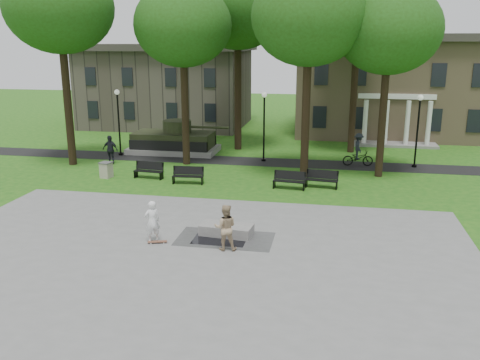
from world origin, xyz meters
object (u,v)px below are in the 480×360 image
object	(u,v)px
park_bench_0	(149,170)
trash_bin	(106,170)
cyclist	(358,153)
skateboarder	(152,221)
friend_watching	(225,227)
concrete_block	(226,230)

from	to	relation	value
park_bench_0	trash_bin	world-z (taller)	park_bench_0
cyclist	skateboarder	bearing A→B (deg)	143.35
cyclist	friend_watching	bearing A→B (deg)	153.17
cyclist	trash_bin	distance (m)	16.24
skateboarder	trash_bin	world-z (taller)	skateboarder
skateboarder	trash_bin	distance (m)	11.28
skateboarder	cyclist	xyz separation A→B (m)	(8.79, 15.26, -0.00)
friend_watching	park_bench_0	bearing A→B (deg)	-64.18
friend_watching	skateboarder	bearing A→B (deg)	-13.56
skateboarder	friend_watching	bearing A→B (deg)	136.81
park_bench_0	concrete_block	bearing A→B (deg)	-45.89
friend_watching	park_bench_0	xyz separation A→B (m)	(-6.84, 9.94, -0.42)
cyclist	concrete_block	bearing A→B (deg)	150.11
friend_watching	concrete_block	bearing A→B (deg)	-88.18
concrete_block	friend_watching	size ratio (longest dim) A/B	1.19
cyclist	trash_bin	world-z (taller)	cyclist
cyclist	park_bench_0	xyz separation A→B (m)	(-12.52, -5.58, -0.37)
concrete_block	park_bench_0	world-z (taller)	park_bench_0
friend_watching	trash_bin	distance (m)	13.46
skateboarder	park_bench_0	bearing A→B (deg)	-107.24
concrete_block	park_bench_0	distance (m)	10.63
cyclist	park_bench_0	size ratio (longest dim) A/B	1.19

